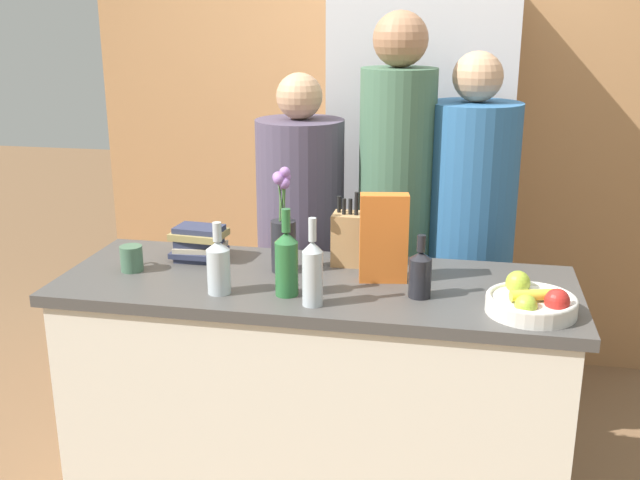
% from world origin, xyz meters
% --- Properties ---
extents(kitchen_island, '(1.76, 0.64, 0.94)m').
position_xyz_m(kitchen_island, '(0.00, 0.00, 0.47)').
color(kitchen_island, silver).
rests_on(kitchen_island, ground_plane).
extents(back_wall_wood, '(2.96, 0.12, 2.60)m').
position_xyz_m(back_wall_wood, '(0.00, 1.55, 1.30)').
color(back_wall_wood, '#AD7A4C').
rests_on(back_wall_wood, ground_plane).
extents(refrigerator, '(0.81, 0.63, 1.93)m').
position_xyz_m(refrigerator, '(0.27, 1.19, 0.97)').
color(refrigerator, '#B7B7BC').
rests_on(refrigerator, ground_plane).
extents(fruit_bowl, '(0.27, 0.27, 0.10)m').
position_xyz_m(fruit_bowl, '(0.70, -0.16, 0.98)').
color(fruit_bowl, silver).
rests_on(fruit_bowl, kitchen_island).
extents(knife_block, '(0.13, 0.11, 0.27)m').
position_xyz_m(knife_block, '(0.09, 0.20, 1.04)').
color(knife_block, tan).
rests_on(knife_block, kitchen_island).
extents(flower_vase, '(0.09, 0.09, 0.37)m').
position_xyz_m(flower_vase, '(-0.13, 0.07, 1.08)').
color(flower_vase, '#232328').
rests_on(flower_vase, kitchen_island).
extents(cereal_box, '(0.17, 0.09, 0.30)m').
position_xyz_m(cereal_box, '(0.23, 0.04, 1.09)').
color(cereal_box, orange).
rests_on(cereal_box, kitchen_island).
extents(coffee_mug, '(0.08, 0.11, 0.09)m').
position_xyz_m(coffee_mug, '(-0.66, -0.02, 0.98)').
color(coffee_mug, '#42664C').
rests_on(coffee_mug, kitchen_island).
extents(book_stack, '(0.20, 0.17, 0.13)m').
position_xyz_m(book_stack, '(-0.47, 0.15, 1.00)').
color(book_stack, '#2D334C').
rests_on(book_stack, kitchen_island).
extents(bottle_oil, '(0.08, 0.08, 0.24)m').
position_xyz_m(bottle_oil, '(-0.28, -0.18, 1.03)').
color(bottle_oil, '#B2BCC1').
rests_on(bottle_oil, kitchen_island).
extents(bottle_vinegar, '(0.07, 0.07, 0.21)m').
position_xyz_m(bottle_vinegar, '(0.36, -0.08, 1.02)').
color(bottle_vinegar, black).
rests_on(bottle_vinegar, kitchen_island).
extents(bottle_wine, '(0.08, 0.08, 0.29)m').
position_xyz_m(bottle_wine, '(-0.06, -0.15, 1.05)').
color(bottle_wine, '#286633').
rests_on(bottle_wine, kitchen_island).
extents(bottle_water, '(0.06, 0.06, 0.28)m').
position_xyz_m(bottle_water, '(0.04, -0.22, 1.05)').
color(bottle_water, '#B2BCC1').
rests_on(bottle_water, kitchen_island).
extents(person_at_sink, '(0.36, 0.36, 1.59)m').
position_xyz_m(person_at_sink, '(-0.18, 0.57, 0.89)').
color(person_at_sink, '#383842').
rests_on(person_at_sink, ground_plane).
extents(person_in_blue, '(0.30, 0.30, 1.82)m').
position_xyz_m(person_in_blue, '(0.21, 0.57, 1.05)').
color(person_in_blue, '#383842').
rests_on(person_in_blue, ground_plane).
extents(person_in_red_tee, '(0.37, 0.37, 1.67)m').
position_xyz_m(person_in_red_tee, '(0.51, 0.63, 0.94)').
color(person_in_red_tee, '#383842').
rests_on(person_in_red_tee, ground_plane).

